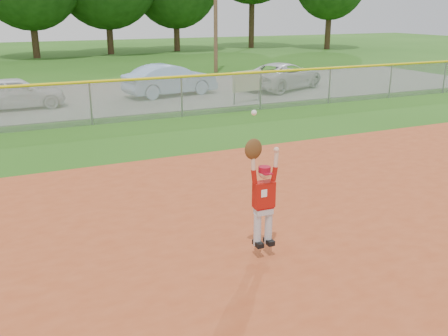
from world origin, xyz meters
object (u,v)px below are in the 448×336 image
Objects in this scene: car_white_b at (284,76)px; sponsor_sign at (247,82)px; car_blue at (171,80)px; car_white_a at (16,93)px; ballplayer at (262,193)px.

car_white_b is 3.06× the size of sponsor_sign.
car_blue reaches higher than car_white_b.
car_white_a is at bearing 66.39° from car_white_b.
sponsor_sign is at bearing -108.52° from car_white_a.
car_blue is 16.17m from ballplayer.
car_white_a is 9.41m from sponsor_sign.
ballplayer reaches higher than car_white_a.
car_blue is 1.95× the size of ballplayer.
car_white_b is at bearing 57.74° from ballplayer.
car_blue is at bearing -87.33° from car_white_a.
car_white_b is at bearing 38.08° from sponsor_sign.
ballplayer reaches higher than car_white_b.
car_white_a is at bearing 100.73° from ballplayer.
car_white_a is 6.72m from car_blue.
ballplayer is at bearing -116.21° from sponsor_sign.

